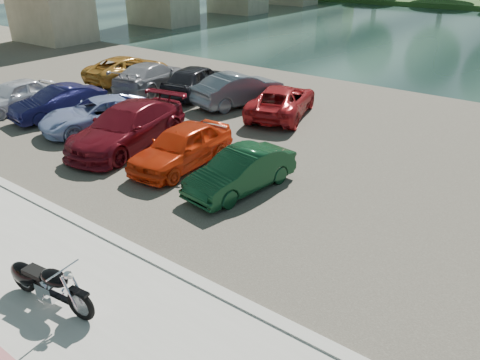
# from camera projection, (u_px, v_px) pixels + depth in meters

# --- Properties ---
(ground) EXTENTS (200.00, 200.00, 0.00)m
(ground) POSITION_uv_depth(u_px,v_px,m) (90.00, 317.00, 9.20)
(ground) COLOR #595447
(ground) RESTS_ON ground
(promenade) EXTENTS (60.00, 6.00, 0.10)m
(promenade) POSITION_uv_depth(u_px,v_px,m) (44.00, 346.00, 8.45)
(promenade) COLOR #A7A59D
(promenade) RESTS_ON ground
(kerb) EXTENTS (60.00, 0.30, 0.14)m
(kerb) POSITION_uv_depth(u_px,v_px,m) (162.00, 265.00, 10.60)
(kerb) COLOR #A7A59D
(kerb) RESTS_ON ground
(parking_lot) EXTENTS (60.00, 18.00, 0.04)m
(parking_lot) POSITION_uv_depth(u_px,v_px,m) (339.00, 147.00, 17.10)
(parking_lot) COLOR #433F36
(parking_lot) RESTS_ON ground
(motorcycle) EXTENTS (2.33, 0.75, 1.05)m
(motorcycle) POSITION_uv_depth(u_px,v_px,m) (43.00, 282.00, 9.28)
(motorcycle) COLOR black
(motorcycle) RESTS_ON promenade
(car_0) EXTENTS (1.91, 4.02, 1.33)m
(car_0) POSITION_uv_depth(u_px,v_px,m) (14.00, 95.00, 20.74)
(car_0) COLOR silver
(car_0) RESTS_ON parking_lot
(car_1) EXTENTS (1.94, 4.12, 1.30)m
(car_1) POSITION_uv_depth(u_px,v_px,m) (59.00, 102.00, 19.82)
(car_1) COLOR #15143F
(car_1) RESTS_ON parking_lot
(car_2) EXTENTS (3.44, 4.95, 1.26)m
(car_2) POSITION_uv_depth(u_px,v_px,m) (98.00, 114.00, 18.45)
(car_2) COLOR #8FA1D1
(car_2) RESTS_ON parking_lot
(car_3) EXTENTS (2.94, 5.48, 1.51)m
(car_3) POSITION_uv_depth(u_px,v_px,m) (127.00, 127.00, 16.79)
(car_3) COLOR maroon
(car_3) RESTS_ON parking_lot
(car_4) EXTENTS (1.84, 4.13, 1.38)m
(car_4) POSITION_uv_depth(u_px,v_px,m) (182.00, 146.00, 15.28)
(car_4) COLOR red
(car_4) RESTS_ON parking_lot
(car_5) EXTENTS (1.75, 3.82, 1.22)m
(car_5) POSITION_uv_depth(u_px,v_px,m) (241.00, 171.00, 13.74)
(car_5) COLOR #0E341C
(car_5) RESTS_ON parking_lot
(car_6) EXTENTS (2.30, 4.90, 1.36)m
(car_6) POSITION_uv_depth(u_px,v_px,m) (128.00, 69.00, 25.37)
(car_6) COLOR #BD802B
(car_6) RESTS_ON parking_lot
(car_7) EXTENTS (2.93, 5.19, 1.42)m
(car_7) POSITION_uv_depth(u_px,v_px,m) (152.00, 76.00, 23.72)
(car_7) COLOR gray
(car_7) RESTS_ON parking_lot
(car_8) EXTENTS (2.55, 4.71, 1.52)m
(car_8) POSITION_uv_depth(u_px,v_px,m) (197.00, 80.00, 22.81)
(car_8) COLOR black
(car_8) RESTS_ON parking_lot
(car_9) EXTENTS (2.65, 4.69, 1.46)m
(car_9) POSITION_uv_depth(u_px,v_px,m) (239.00, 89.00, 21.44)
(car_9) COLOR slate
(car_9) RESTS_ON parking_lot
(car_10) EXTENTS (3.46, 5.15, 1.31)m
(car_10) POSITION_uv_depth(u_px,v_px,m) (282.00, 101.00, 20.05)
(car_10) COLOR #AD1C21
(car_10) RESTS_ON parking_lot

